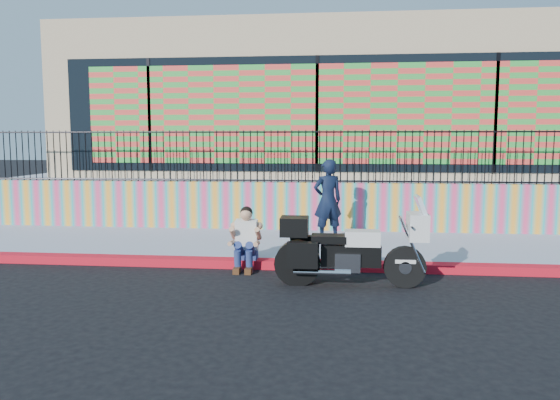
# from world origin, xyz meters

# --- Properties ---
(ground) EXTENTS (90.00, 90.00, 0.00)m
(ground) POSITION_xyz_m (0.00, 0.00, 0.00)
(ground) COLOR black
(ground) RESTS_ON ground
(red_curb) EXTENTS (16.00, 0.30, 0.15)m
(red_curb) POSITION_xyz_m (0.00, 0.00, 0.07)
(red_curb) COLOR red
(red_curb) RESTS_ON ground
(sidewalk) EXTENTS (16.00, 3.00, 0.15)m
(sidewalk) POSITION_xyz_m (0.00, 1.65, 0.07)
(sidewalk) COLOR #96A0B5
(sidewalk) RESTS_ON ground
(mural_wall) EXTENTS (16.00, 0.20, 1.10)m
(mural_wall) POSITION_xyz_m (0.00, 3.25, 0.70)
(mural_wall) COLOR #E83D70
(mural_wall) RESTS_ON sidewalk
(metal_fence) EXTENTS (15.80, 0.04, 1.20)m
(metal_fence) POSITION_xyz_m (0.00, 3.25, 1.85)
(metal_fence) COLOR black
(metal_fence) RESTS_ON mural_wall
(elevated_platform) EXTENTS (16.00, 10.00, 1.25)m
(elevated_platform) POSITION_xyz_m (0.00, 8.35, 0.62)
(elevated_platform) COLOR #96A0B5
(elevated_platform) RESTS_ON ground
(storefront_building) EXTENTS (14.00, 8.06, 4.00)m
(storefront_building) POSITION_xyz_m (0.00, 8.13, 3.25)
(storefront_building) COLOR tan
(storefront_building) RESTS_ON elevated_platform
(police_motorcycle) EXTENTS (2.28, 0.75, 1.42)m
(police_motorcycle) POSITION_xyz_m (0.69, -1.02, 0.59)
(police_motorcycle) COLOR black
(police_motorcycle) RESTS_ON ground
(police_officer) EXTENTS (0.72, 0.61, 1.69)m
(police_officer) POSITION_xyz_m (0.32, 1.92, 0.99)
(police_officer) COLOR black
(police_officer) RESTS_ON sidewalk
(seated_man) EXTENTS (0.54, 0.71, 1.06)m
(seated_man) POSITION_xyz_m (-1.05, -0.15, 0.45)
(seated_man) COLOR navy
(seated_man) RESTS_ON ground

